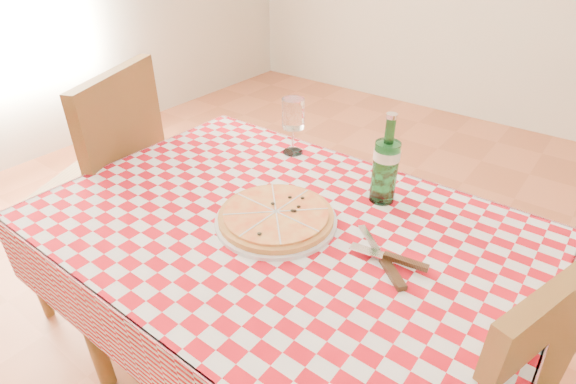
% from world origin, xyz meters
% --- Properties ---
extents(dining_table, '(1.20, 0.80, 0.75)m').
position_xyz_m(dining_table, '(0.00, 0.00, 0.66)').
color(dining_table, brown).
rests_on(dining_table, ground).
extents(tablecloth, '(1.30, 0.90, 0.01)m').
position_xyz_m(tablecloth, '(0.00, 0.00, 0.75)').
color(tablecloth, '#B10A16').
rests_on(tablecloth, dining_table).
extents(chair_far, '(0.61, 0.61, 1.02)m').
position_xyz_m(chair_far, '(-0.84, -0.00, 0.58)').
color(chair_far, brown).
rests_on(chair_far, ground).
extents(pizza_plate, '(0.33, 0.33, 0.04)m').
position_xyz_m(pizza_plate, '(-0.01, -0.00, 0.78)').
color(pizza_plate, '#CD8944').
rests_on(pizza_plate, tablecloth).
extents(water_bottle, '(0.09, 0.09, 0.26)m').
position_xyz_m(water_bottle, '(0.16, 0.27, 0.89)').
color(water_bottle, '#1A692B').
rests_on(water_bottle, tablecloth).
extents(wine_glass, '(0.09, 0.09, 0.19)m').
position_xyz_m(wine_glass, '(-0.22, 0.35, 0.85)').
color(wine_glass, silver).
rests_on(wine_glass, tablecloth).
extents(cutlery, '(0.30, 0.27, 0.03)m').
position_xyz_m(cutlery, '(0.29, 0.03, 0.77)').
color(cutlery, silver).
rests_on(cutlery, tablecloth).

